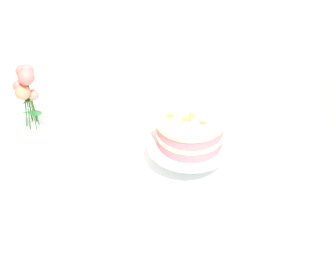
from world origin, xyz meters
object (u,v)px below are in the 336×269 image
layer_cake (190,130)px  dining_table (155,183)px  cake_stand (190,146)px  flower_vase (32,112)px

layer_cake → dining_table: bearing=174.8°
dining_table → cake_stand: (0.12, -0.01, 0.17)m
dining_table → layer_cake: (0.12, -0.01, 0.24)m
dining_table → cake_stand: size_ratio=4.83×
flower_vase → cake_stand: bearing=-13.8°
layer_cake → flower_vase: 0.55m
flower_vase → dining_table: bearing=-16.1°
cake_stand → layer_cake: bearing=75.1°
dining_table → flower_vase: 0.50m
layer_cake → flower_vase: flower_vase is taller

